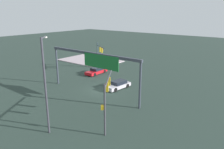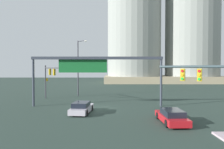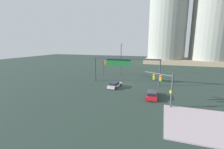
{
  "view_description": "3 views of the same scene",
  "coord_description": "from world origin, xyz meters",
  "px_view_note": "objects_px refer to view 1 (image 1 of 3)",
  "views": [
    {
      "loc": [
        -21.3,
        24.24,
        11.69
      ],
      "look_at": [
        0.37,
        -2.96,
        1.8
      ],
      "focal_mm": 35.7,
      "sensor_mm": 36.0,
      "label": 1
    },
    {
      "loc": [
        1.84,
        -25.78,
        4.78
      ],
      "look_at": [
        1.75,
        1.76,
        3.99
      ],
      "focal_mm": 35.83,
      "sensor_mm": 36.0,
      "label": 2
    },
    {
      "loc": [
        8.59,
        -33.84,
        9.57
      ],
      "look_at": [
        -2.78,
        0.04,
        2.4
      ],
      "focal_mm": 24.66,
      "sensor_mm": 36.0,
      "label": 3
    }
  ],
  "objects_px": {
    "sedan_car_waiting_far": "(118,85)",
    "traffic_signal_near_corner": "(107,93)",
    "sedan_car_approaching": "(97,71)",
    "streetlamp_curved_arm": "(45,80)",
    "traffic_signal_opposite_side": "(99,52)"
  },
  "relations": [
    {
      "from": "sedan_car_waiting_far",
      "to": "streetlamp_curved_arm",
      "type": "bearing_deg",
      "value": 15.54
    },
    {
      "from": "sedan_car_waiting_far",
      "to": "traffic_signal_near_corner",
      "type": "bearing_deg",
      "value": 37.48
    },
    {
      "from": "sedan_car_approaching",
      "to": "sedan_car_waiting_far",
      "type": "relative_size",
      "value": 1.05
    },
    {
      "from": "traffic_signal_near_corner",
      "to": "sedan_car_approaching",
      "type": "distance_m",
      "value": 20.85
    },
    {
      "from": "traffic_signal_near_corner",
      "to": "streetlamp_curved_arm",
      "type": "height_order",
      "value": "streetlamp_curved_arm"
    },
    {
      "from": "traffic_signal_near_corner",
      "to": "sedan_car_approaching",
      "type": "bearing_deg",
      "value": 11.91
    },
    {
      "from": "streetlamp_curved_arm",
      "to": "sedan_car_waiting_far",
      "type": "distance_m",
      "value": 15.73
    },
    {
      "from": "traffic_signal_opposite_side",
      "to": "sedan_car_approaching",
      "type": "distance_m",
      "value": 4.72
    },
    {
      "from": "streetlamp_curved_arm",
      "to": "traffic_signal_opposite_side",
      "type": "bearing_deg",
      "value": -14.21
    },
    {
      "from": "traffic_signal_near_corner",
      "to": "traffic_signal_opposite_side",
      "type": "distance_m",
      "value": 24.16
    },
    {
      "from": "traffic_signal_near_corner",
      "to": "streetlamp_curved_arm",
      "type": "xyz_separation_m",
      "value": [
        3.8,
        4.5,
        1.71
      ]
    },
    {
      "from": "traffic_signal_opposite_side",
      "to": "streetlamp_curved_arm",
      "type": "height_order",
      "value": "streetlamp_curved_arm"
    },
    {
      "from": "sedan_car_approaching",
      "to": "traffic_signal_opposite_side",
      "type": "bearing_deg",
      "value": -149.21
    },
    {
      "from": "sedan_car_approaching",
      "to": "sedan_car_waiting_far",
      "type": "distance_m",
      "value": 9.41
    },
    {
      "from": "traffic_signal_opposite_side",
      "to": "sedan_car_approaching",
      "type": "xyz_separation_m",
      "value": [
        -1.97,
        3.03,
        -3.03
      ]
    }
  ]
}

